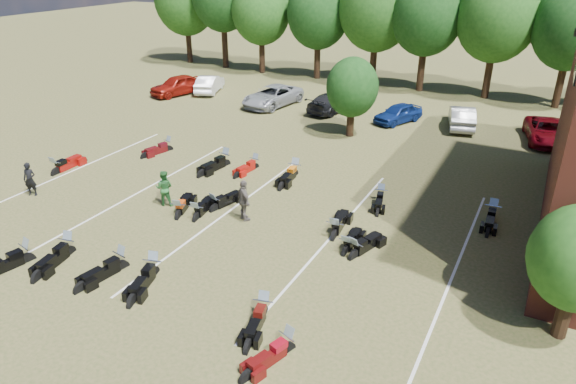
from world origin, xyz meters
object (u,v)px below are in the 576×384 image
Objects in this scene: person_black at (30,179)px; person_green at (164,188)px; motorcycle_0 at (27,261)px; motorcycle_14 at (168,151)px; person_grey at (244,201)px; motorcycle_7 at (57,174)px; car_0 at (178,85)px; car_4 at (398,113)px; motorcycle_3 at (154,275)px.

person_black is 6.69m from person_green.
motorcycle_14 is (-2.97, 11.83, 0.00)m from motorcycle_0.
person_grey reaches higher than person_black.
motorcycle_7 is (-11.48, -0.27, -0.94)m from person_grey.
person_grey is 0.86× the size of motorcycle_14.
motorcycle_0 is at bearing 85.70° from person_grey.
person_black reaches higher than car_0.
motorcycle_0 is (-7.38, -23.39, -0.64)m from car_4.
motorcycle_7 is at bearing -23.42° from person_green.
person_green is at bearing -84.20° from car_4.
person_grey reaches higher than motorcycle_7.
person_green is at bearing 87.63° from motorcycle_0.
person_grey is at bearing 179.04° from motorcycle_7.
person_green is 0.69× the size of motorcycle_7.
motorcycle_3 is (15.49, -20.83, -0.78)m from car_0.
person_green is 4.04m from person_grey.
motorcycle_3 is (-2.50, -21.86, -0.64)m from car_4.
person_black is 0.70× the size of motorcycle_0.
car_4 is at bearing 21.02° from car_0.
motorcycle_0 is at bearing -178.72° from motorcycle_3.
motorcycle_3 is 12.96m from motorcycle_14.
person_grey reaches higher than car_4.
motorcycle_0 is (10.61, -22.36, -0.78)m from car_0.
person_grey is at bearing -26.44° from car_0.
person_black reaches higher than car_4.
motorcycle_7 reaches higher than motorcycle_0.
person_black is (-12.19, -19.32, 0.18)m from car_4.
person_grey is at bearing -71.62° from car_4.
car_0 is 2.72× the size of person_green.
car_4 reaches higher than motorcycle_3.
motorcycle_0 is (4.80, -4.06, -0.83)m from person_black.
motorcycle_7 is (-13.31, -17.00, -0.64)m from car_4.
car_0 reaches higher than motorcycle_14.
car_0 is 22.54m from person_grey.
motorcycle_3 is at bearing -71.90° from car_4.
person_green is at bearing 109.41° from motorcycle_3.
motorcycle_7 is (-7.46, 0.16, -0.84)m from person_green.
car_0 is 2.44× the size of person_grey.
person_black is 10.05m from motorcycle_3.
person_black is 6.34m from motorcycle_0.
motorcycle_14 is (-4.50, 5.61, -0.84)m from person_green.
motorcycle_3 reaches higher than motorcycle_14.
motorcycle_7 is at bearing -103.43° from car_4.
person_black is at bearing -54.65° from car_0.
motorcycle_0 is at bearing -60.28° from motorcycle_14.
person_grey reaches higher than person_green.
motorcycle_3 is 11.85m from motorcycle_7.
car_4 reaches higher than motorcycle_7.
person_green is 6.46m from motorcycle_0.
motorcycle_7 is at bearing 139.73° from motorcycle_3.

